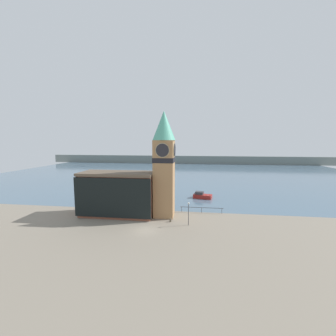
{
  "coord_description": "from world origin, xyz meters",
  "views": [
    {
      "loc": [
        8.33,
        -34.12,
        14.32
      ],
      "look_at": [
        2.93,
        5.48,
        9.54
      ],
      "focal_mm": 24.0,
      "sensor_mm": 36.0,
      "label": 1
    }
  ],
  "objects_px": {
    "clock_tower": "(164,161)",
    "lamp_post": "(189,209)",
    "pier_building": "(118,194)",
    "mooring_bollard_near": "(170,220)",
    "boat_near": "(202,196)"
  },
  "relations": [
    {
      "from": "mooring_bollard_near",
      "to": "lamp_post",
      "type": "xyz_separation_m",
      "value": [
        3.25,
        -1.17,
        2.46
      ]
    },
    {
      "from": "pier_building",
      "to": "lamp_post",
      "type": "relative_size",
      "value": 3.59
    },
    {
      "from": "pier_building",
      "to": "mooring_bollard_near",
      "type": "height_order",
      "value": "pier_building"
    },
    {
      "from": "clock_tower",
      "to": "lamp_post",
      "type": "height_order",
      "value": "clock_tower"
    },
    {
      "from": "boat_near",
      "to": "lamp_post",
      "type": "distance_m",
      "value": 19.21
    },
    {
      "from": "clock_tower",
      "to": "mooring_bollard_near",
      "type": "xyz_separation_m",
      "value": [
        1.61,
        -3.04,
        -10.22
      ]
    },
    {
      "from": "boat_near",
      "to": "clock_tower",
      "type": "bearing_deg",
      "value": -103.96
    },
    {
      "from": "pier_building",
      "to": "lamp_post",
      "type": "height_order",
      "value": "pier_building"
    },
    {
      "from": "boat_near",
      "to": "mooring_bollard_near",
      "type": "height_order",
      "value": "boat_near"
    },
    {
      "from": "clock_tower",
      "to": "lamp_post",
      "type": "relative_size",
      "value": 4.96
    },
    {
      "from": "pier_building",
      "to": "boat_near",
      "type": "height_order",
      "value": "pier_building"
    },
    {
      "from": "pier_building",
      "to": "lamp_post",
      "type": "xyz_separation_m",
      "value": [
        13.88,
        -3.63,
        -1.43
      ]
    },
    {
      "from": "pier_building",
      "to": "lamp_post",
      "type": "bearing_deg",
      "value": -14.64
    },
    {
      "from": "clock_tower",
      "to": "pier_building",
      "type": "relative_size",
      "value": 1.38
    },
    {
      "from": "mooring_bollard_near",
      "to": "lamp_post",
      "type": "bearing_deg",
      "value": -19.86
    }
  ]
}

